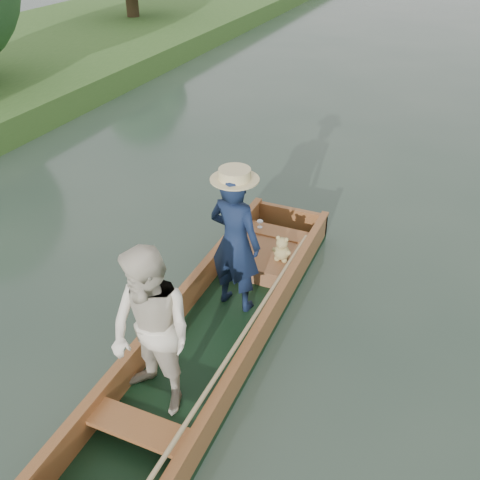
% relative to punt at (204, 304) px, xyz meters
% --- Properties ---
extents(ground, '(120.00, 120.00, 0.00)m').
position_rel_punt_xyz_m(ground, '(0.05, 0.23, -0.63)').
color(ground, '#283D30').
rests_on(ground, ground).
extents(punt, '(1.17, 5.00, 1.83)m').
position_rel_punt_xyz_m(punt, '(0.00, 0.00, 0.00)').
color(punt, black).
rests_on(punt, ground).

